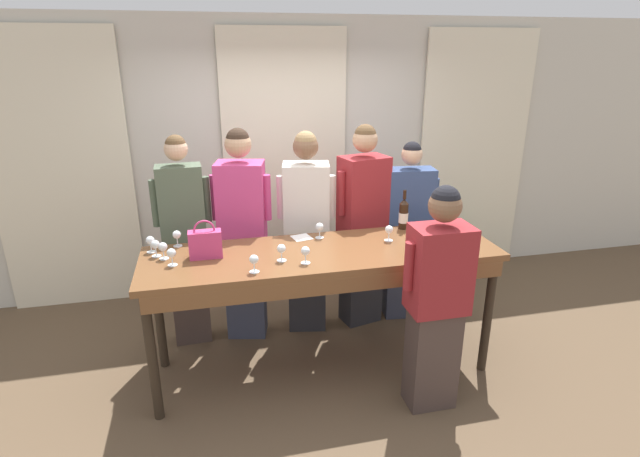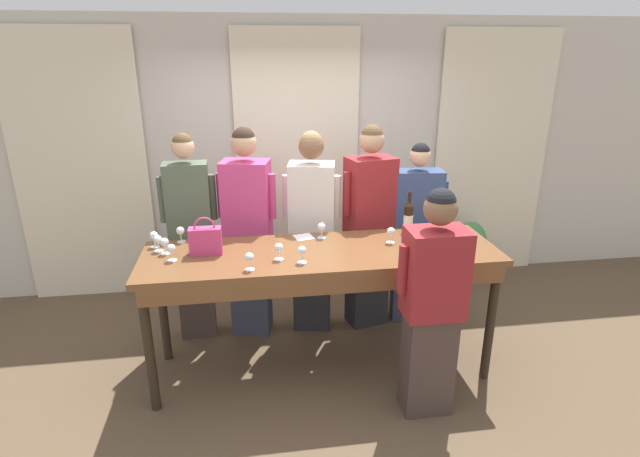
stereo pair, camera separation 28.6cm
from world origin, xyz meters
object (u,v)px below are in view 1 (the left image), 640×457
at_px(wine_glass_by_bottle, 389,230).
at_px(guest_striped_shirt, 362,226).
at_px(wine_glass_center_left, 177,235).
at_px(guest_olive_jacket, 185,240).
at_px(wine_glass_near_host, 320,228).
at_px(host_pouring, 437,299).
at_px(wine_glass_center_mid, 254,260).
at_px(tasting_bar, 323,265).
at_px(handbag, 205,243).
at_px(guest_cream_sweater, 306,232).
at_px(wine_glass_front_right, 171,254).
at_px(wine_glass_back_mid, 163,248).
at_px(wine_glass_front_mid, 150,241).
at_px(wine_glass_back_right, 449,229).
at_px(potted_plant, 455,244).
at_px(wine_glass_front_left, 305,252).
at_px(wine_glass_center_right, 155,245).
at_px(wine_glass_back_left, 281,249).
at_px(guest_pink_top, 243,235).
at_px(guest_navy_coat, 407,231).
at_px(wine_bottle, 404,214).

relative_size(wine_glass_by_bottle, guest_striped_shirt, 0.07).
height_order(wine_glass_center_left, guest_olive_jacket, guest_olive_jacket).
bearing_deg(wine_glass_near_host, host_pouring, -54.12).
relative_size(wine_glass_center_mid, guest_olive_jacket, 0.07).
relative_size(tasting_bar, handbag, 9.33).
bearing_deg(guest_cream_sweater, wine_glass_center_left, -162.99).
height_order(wine_glass_front_right, wine_glass_back_mid, same).
bearing_deg(guest_striped_shirt, wine_glass_near_host, -140.71).
bearing_deg(wine_glass_front_mid, wine_glass_back_right, -6.68).
distance_m(handbag, potted_plant, 3.11).
height_order(wine_glass_front_left, wine_glass_back_mid, same).
xyz_separation_m(wine_glass_near_host, host_pouring, (0.63, -0.87, -0.27)).
xyz_separation_m(wine_glass_center_right, guest_striped_shirt, (1.75, 0.50, -0.16)).
bearing_deg(wine_glass_center_left, handbag, -52.26).
relative_size(wine_glass_front_left, wine_glass_near_host, 1.00).
bearing_deg(wine_glass_back_left, wine_glass_center_left, 148.00).
bearing_deg(tasting_bar, guest_cream_sweater, 88.83).
distance_m(tasting_bar, wine_glass_front_mid, 1.30).
relative_size(wine_glass_center_left, wine_glass_by_bottle, 1.00).
height_order(handbag, guest_pink_top, guest_pink_top).
xyz_separation_m(wine_glass_back_right, host_pouring, (-0.37, -0.59, -0.27)).
xyz_separation_m(guest_cream_sweater, guest_navy_coat, (0.96, -0.00, -0.07)).
height_order(handbag, wine_glass_front_mid, handbag).
height_order(wine_glass_back_left, guest_pink_top, guest_pink_top).
relative_size(wine_glass_front_mid, wine_glass_back_mid, 1.00).
bearing_deg(guest_striped_shirt, handbag, -156.48).
distance_m(wine_glass_front_mid, wine_glass_center_mid, 0.89).
height_order(tasting_bar, wine_glass_back_right, wine_glass_back_right).
distance_m(wine_bottle, guest_cream_sweater, 0.87).
bearing_deg(guest_pink_top, host_pouring, -46.36).
distance_m(wine_glass_back_left, potted_plant, 2.75).
bearing_deg(potted_plant, wine_glass_near_host, -149.24).
distance_m(wine_glass_back_mid, wine_glass_by_bottle, 1.72).
height_order(wine_glass_front_right, potted_plant, wine_glass_front_right).
distance_m(wine_glass_front_right, host_pouring, 1.87).
bearing_deg(guest_olive_jacket, tasting_bar, -34.12).
height_order(wine_glass_front_right, wine_glass_center_mid, same).
bearing_deg(wine_glass_back_left, host_pouring, -25.57).
xyz_separation_m(wine_glass_front_mid, wine_glass_back_right, (2.29, -0.27, -0.00)).
bearing_deg(wine_glass_back_left, wine_glass_front_mid, 157.63).
distance_m(wine_glass_front_left, wine_glass_back_left, 0.18).
xyz_separation_m(handbag, guest_olive_jacket, (-0.17, 0.61, -0.19)).
relative_size(wine_glass_center_mid, guest_navy_coat, 0.07).
height_order(wine_glass_back_right, guest_olive_jacket, guest_olive_jacket).
bearing_deg(wine_glass_back_right, handbag, 177.73).
distance_m(wine_glass_front_right, wine_glass_back_mid, 0.15).
distance_m(guest_striped_shirt, host_pouring, 1.28).
height_order(wine_glass_front_right, wine_glass_back_right, same).
relative_size(wine_glass_front_left, wine_glass_front_right, 1.00).
bearing_deg(wine_glass_back_right, wine_bottle, 127.20).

